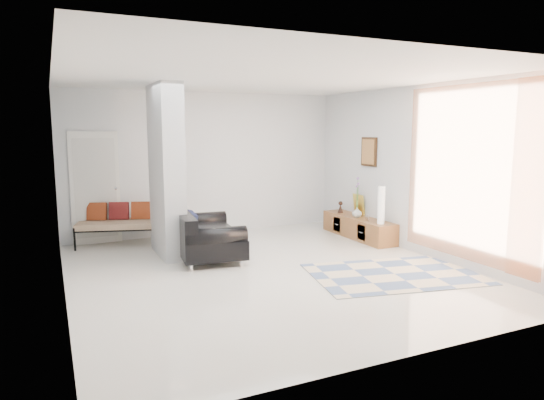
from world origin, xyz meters
name	(u,v)px	position (x,y,z in m)	size (l,w,h in m)	color
floor	(268,272)	(0.00, 0.00, 0.00)	(6.00, 6.00, 0.00)	silver
ceiling	(268,77)	(0.00, 0.00, 2.80)	(6.00, 6.00, 0.00)	white
wall_back	(206,163)	(0.00, 3.00, 1.40)	(6.00, 6.00, 0.00)	silver
wall_front	(409,208)	(0.00, -3.00, 1.40)	(6.00, 6.00, 0.00)	silver
wall_left	(59,187)	(-2.75, 0.00, 1.40)	(6.00, 6.00, 0.00)	silver
wall_right	(418,170)	(2.75, 0.00, 1.40)	(6.00, 6.00, 0.00)	silver
partition_column	(166,171)	(-1.10, 1.60, 1.40)	(0.35, 1.20, 2.80)	#ABAFB2
hallway_door	(95,188)	(-2.10, 2.96, 1.02)	(0.85, 0.06, 2.04)	white
curtain	(469,173)	(2.67, -1.15, 1.45)	(2.55, 2.55, 0.00)	#D56F38
wall_art	(369,152)	(2.72, 1.33, 1.65)	(0.04, 0.45, 0.55)	#3B2210
media_console	(358,227)	(2.52, 1.34, 0.20)	(0.45, 1.87, 0.80)	brown
loveseat	(203,236)	(-0.61, 1.21, 0.35)	(1.14, 1.74, 0.76)	silver
daybed	(125,222)	(-1.65, 2.63, 0.42)	(1.81, 1.15, 0.77)	black
area_rug	(394,274)	(1.60, -0.90, 0.01)	(2.37, 1.58, 0.01)	beige
cylinder_lamp	(381,205)	(2.50, 0.62, 0.73)	(0.12, 0.12, 0.67)	silver
bronze_figurine	(340,207)	(2.47, 1.90, 0.52)	(0.12, 0.12, 0.23)	black
vase	(357,212)	(2.47, 1.32, 0.50)	(0.19, 0.19, 0.20)	silver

